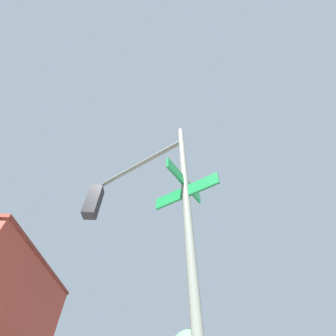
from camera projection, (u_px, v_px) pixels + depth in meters
name	position (u px, v px, depth m)	size (l,w,h in m)	color
traffic_signal_near	(131.00, 211.00, 3.67)	(2.04, 2.56, 5.51)	#474C47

